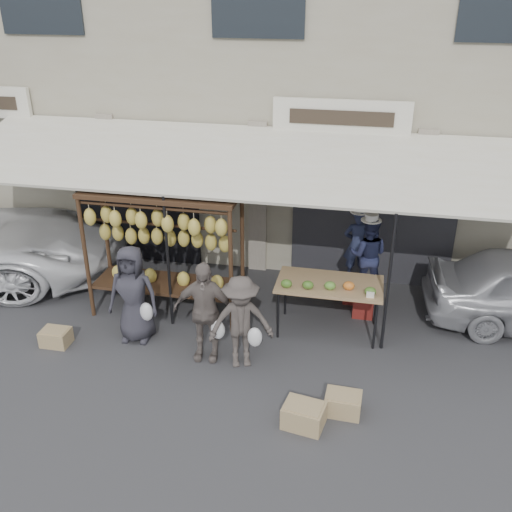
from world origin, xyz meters
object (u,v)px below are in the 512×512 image
at_px(banana_rack, 162,230).
at_px(customer_mid, 204,311).
at_px(customer_left, 133,294).
at_px(crate_far, 56,337).
at_px(produce_table, 329,286).
at_px(customer_right, 241,322).
at_px(crate_near_b, 343,404).
at_px(vendor_left, 357,245).
at_px(crate_near_a, 304,416).
at_px(vendor_right, 368,255).

distance_m(banana_rack, customer_mid, 1.69).
bearing_deg(customer_left, crate_far, -163.47).
xyz_separation_m(produce_table, customer_right, (-1.18, -1.16, -0.12)).
distance_m(produce_table, customer_left, 3.12).
bearing_deg(crate_far, crate_near_b, -8.22).
bearing_deg(customer_left, customer_mid, -16.02).
height_order(vendor_left, customer_left, vendor_left).
bearing_deg(produce_table, crate_near_a, -92.00).
bearing_deg(produce_table, crate_far, -163.30).
xyz_separation_m(vendor_left, customer_left, (-3.38, -1.94, -0.31)).
bearing_deg(customer_left, vendor_right, 18.57).
bearing_deg(crate_near_b, produce_table, 101.81).
relative_size(produce_table, crate_far, 3.86).
distance_m(vendor_left, crate_far, 5.26).
relative_size(vendor_left, vendor_right, 0.98).
bearing_deg(crate_far, customer_left, 20.53).
distance_m(vendor_left, customer_left, 3.91).
distance_m(vendor_right, customer_right, 2.57).
bearing_deg(customer_right, customer_left, 149.99).
xyz_separation_m(vendor_right, customer_mid, (-2.34, -1.75, -0.34)).
distance_m(customer_left, crate_near_a, 3.35).
xyz_separation_m(produce_table, crate_far, (-4.22, -1.27, -0.74)).
relative_size(vendor_right, crate_near_a, 2.52).
distance_m(vendor_right, crate_near_a, 3.19).
height_order(crate_near_b, crate_far, crate_near_b).
bearing_deg(customer_left, produce_table, 11.13).
distance_m(vendor_left, customer_right, 2.79).
xyz_separation_m(banana_rack, produce_table, (2.80, -0.03, -0.71)).
relative_size(customer_left, customer_right, 1.10).
height_order(produce_table, crate_near_a, produce_table).
bearing_deg(banana_rack, vendor_left, 19.05).
height_order(customer_left, crate_far, customer_left).
bearing_deg(customer_left, crate_near_b, -22.09).
height_order(produce_table, customer_right, customer_right).
bearing_deg(customer_right, banana_rack, 124.22).
bearing_deg(banana_rack, customer_left, -104.63).
bearing_deg(customer_right, crate_near_a, -64.91).
bearing_deg(vendor_left, banana_rack, 12.20).
height_order(crate_near_a, crate_far, crate_near_a).
height_order(banana_rack, produce_table, banana_rack).
relative_size(customer_left, customer_mid, 1.00).
bearing_deg(crate_near_b, crate_near_a, -143.33).
height_order(vendor_right, customer_right, vendor_right).
distance_m(vendor_left, customer_mid, 3.08).
distance_m(customer_mid, customer_right, 0.60).
relative_size(vendor_right, crate_near_b, 2.77).
distance_m(vendor_right, crate_far, 5.26).
distance_m(banana_rack, crate_far, 2.40).
distance_m(banana_rack, vendor_left, 3.37).
height_order(vendor_right, customer_mid, vendor_right).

